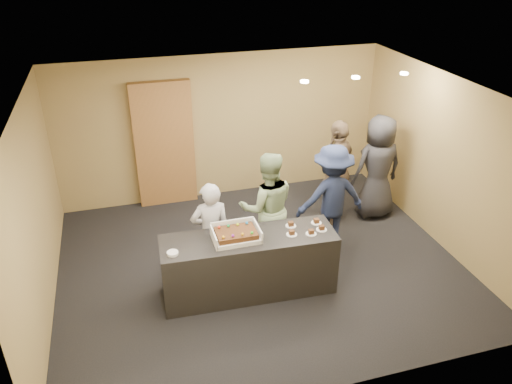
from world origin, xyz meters
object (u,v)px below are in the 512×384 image
at_px(plate_stack, 173,253).
at_px(person_brown_extra, 337,172).
at_px(person_dark_suit, 378,167).
at_px(cake_box, 236,236).
at_px(sheet_cake, 236,233).
at_px(person_server_grey, 211,232).
at_px(person_navy_man, 331,197).
at_px(storage_cabinet, 164,145).
at_px(person_sage_man, 267,208).
at_px(serving_counter, 249,264).

relative_size(plate_stack, person_brown_extra, 0.08).
height_order(plate_stack, person_dark_suit, person_dark_suit).
distance_m(cake_box, person_dark_suit, 3.24).
bearing_deg(sheet_cake, person_server_grey, 119.92).
bearing_deg(cake_box, person_navy_man, 24.28).
distance_m(storage_cabinet, person_sage_man, 2.58).
distance_m(cake_box, person_brown_extra, 2.60).
bearing_deg(person_sage_man, person_navy_man, -169.05).
height_order(storage_cabinet, person_brown_extra, storage_cabinet).
xyz_separation_m(cake_box, person_navy_man, (1.74, 0.79, -0.08)).
height_order(person_server_grey, person_dark_suit, person_dark_suit).
bearing_deg(sheet_cake, person_dark_suit, 26.88).
xyz_separation_m(storage_cabinet, person_server_grey, (0.32, -2.52, -0.38)).
bearing_deg(storage_cabinet, serving_counter, -75.81).
relative_size(sheet_cake, person_server_grey, 0.34).
bearing_deg(cake_box, serving_counter, -7.61).
distance_m(storage_cabinet, person_brown_extra, 3.11).
bearing_deg(storage_cabinet, person_server_grey, -82.78).
bearing_deg(person_sage_man, sheet_cake, 54.44).
distance_m(serving_counter, cake_box, 0.52).
relative_size(cake_box, person_sage_man, 0.35).
xyz_separation_m(serving_counter, person_navy_man, (1.57, 0.81, 0.42)).
relative_size(serving_counter, person_server_grey, 1.54).
bearing_deg(storage_cabinet, person_navy_man, -42.95).
height_order(person_sage_man, person_brown_extra, person_brown_extra).
height_order(serving_counter, person_navy_man, person_navy_man).
bearing_deg(person_brown_extra, plate_stack, -14.50).
height_order(cake_box, sheet_cake, cake_box).
height_order(person_sage_man, person_dark_suit, person_dark_suit).
xyz_separation_m(storage_cabinet, person_brown_extra, (2.73, -1.48, -0.23)).
bearing_deg(serving_counter, person_dark_suit, 31.16).
height_order(plate_stack, person_navy_man, person_navy_man).
relative_size(storage_cabinet, person_brown_extra, 1.25).
bearing_deg(serving_counter, sheet_cake, -177.17).
bearing_deg(sheet_cake, plate_stack, -172.49).
xyz_separation_m(plate_stack, person_brown_extra, (3.02, 1.61, 0.01)).
distance_m(person_sage_man, person_navy_man, 1.08).
xyz_separation_m(storage_cabinet, person_sage_man, (1.24, -2.24, -0.27)).
relative_size(serving_counter, plate_stack, 16.22).
bearing_deg(cake_box, person_server_grey, 121.28).
bearing_deg(serving_counter, person_server_grey, 136.68).
distance_m(person_server_grey, person_navy_man, 2.04).
height_order(person_server_grey, person_sage_man, person_sage_man).
xyz_separation_m(cake_box, plate_stack, (-0.87, -0.14, -0.03)).
height_order(sheet_cake, person_sage_man, person_sage_man).
xyz_separation_m(serving_counter, plate_stack, (-1.04, -0.11, 0.47)).
height_order(storage_cabinet, plate_stack, storage_cabinet).
height_order(cake_box, plate_stack, cake_box).
distance_m(person_server_grey, person_dark_suit, 3.33).
relative_size(serving_counter, person_dark_suit, 1.29).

